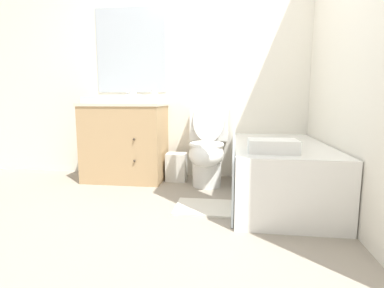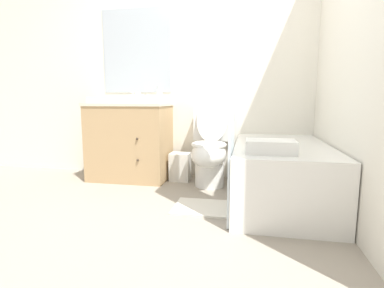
# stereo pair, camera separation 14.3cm
# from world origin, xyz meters

# --- Properties ---
(ground_plane) EXTENTS (14.00, 14.00, 0.00)m
(ground_plane) POSITION_xyz_m (0.00, 0.00, 0.00)
(ground_plane) COLOR gray
(wall_back) EXTENTS (8.00, 0.06, 2.50)m
(wall_back) POSITION_xyz_m (-0.01, 1.64, 1.25)
(wall_back) COLOR white
(wall_back) RESTS_ON ground_plane
(wall_right) EXTENTS (0.05, 2.61, 2.50)m
(wall_right) POSITION_xyz_m (1.22, 0.81, 1.25)
(wall_right) COLOR white
(wall_right) RESTS_ON ground_plane
(vanity_cabinet) EXTENTS (0.86, 0.56, 0.84)m
(vanity_cabinet) POSITION_xyz_m (-0.76, 1.35, 0.43)
(vanity_cabinet) COLOR tan
(vanity_cabinet) RESTS_ON ground_plane
(sink_faucet) EXTENTS (0.14, 0.12, 0.12)m
(sink_faucet) POSITION_xyz_m (-0.76, 1.53, 0.87)
(sink_faucet) COLOR silver
(sink_faucet) RESTS_ON vanity_cabinet
(toilet) EXTENTS (0.41, 0.69, 0.91)m
(toilet) POSITION_xyz_m (0.14, 1.26, 0.38)
(toilet) COLOR white
(toilet) RESTS_ON ground_plane
(bathtub) EXTENTS (0.77, 1.46, 0.50)m
(bathtub) POSITION_xyz_m (0.80, 0.88, 0.25)
(bathtub) COLOR white
(bathtub) RESTS_ON ground_plane
(shower_curtain) EXTENTS (0.02, 0.50, 1.90)m
(shower_curtain) POSITION_xyz_m (0.40, 0.45, 0.96)
(shower_curtain) COLOR silver
(shower_curtain) RESTS_ON ground_plane
(wastebasket) EXTENTS (0.21, 0.18, 0.30)m
(wastebasket) POSITION_xyz_m (-0.20, 1.37, 0.15)
(wastebasket) COLOR silver
(wastebasket) RESTS_ON ground_plane
(tissue_box) EXTENTS (0.15, 0.12, 0.12)m
(tissue_box) POSITION_xyz_m (-0.67, 1.39, 0.89)
(tissue_box) COLOR white
(tissue_box) RESTS_ON vanity_cabinet
(soap_dispenser) EXTENTS (0.07, 0.07, 0.18)m
(soap_dispenser) POSITION_xyz_m (-0.45, 1.43, 0.92)
(soap_dispenser) COLOR white
(soap_dispenser) RESTS_ON vanity_cabinet
(hand_towel_folded) EXTENTS (0.25, 0.15, 0.07)m
(hand_towel_folded) POSITION_xyz_m (-1.03, 1.22, 0.87)
(hand_towel_folded) COLOR silver
(hand_towel_folded) RESTS_ON vanity_cabinet
(bath_towel_folded) EXTENTS (0.34, 0.23, 0.09)m
(bath_towel_folded) POSITION_xyz_m (0.68, 0.41, 0.55)
(bath_towel_folded) COLOR white
(bath_towel_folded) RESTS_ON bathtub
(bath_mat) EXTENTS (0.47, 0.38, 0.02)m
(bath_mat) POSITION_xyz_m (0.18, 0.57, 0.01)
(bath_mat) COLOR silver
(bath_mat) RESTS_ON ground_plane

